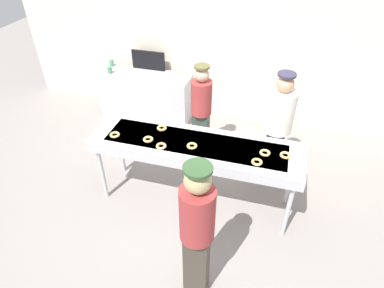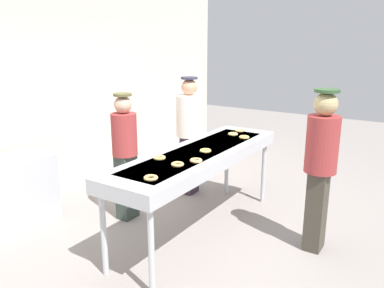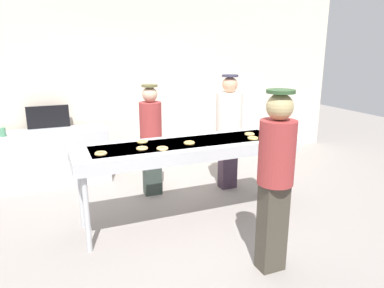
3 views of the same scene
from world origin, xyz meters
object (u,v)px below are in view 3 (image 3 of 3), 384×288
at_px(glazed_donut_1, 142,148).
at_px(worker_assistant, 229,124).
at_px(paper_cup_0, 3,132).
at_px(worker_baker, 151,135).
at_px(glazed_donut_7, 189,143).
at_px(glazed_donut_2, 250,134).
at_px(fryer_conveyor, 188,149).
at_px(customer_waiting, 276,172).
at_px(glazed_donut_3, 142,142).
at_px(glazed_donut_5, 253,138).
at_px(glazed_donut_0, 162,148).
at_px(menu_display, 48,117).
at_px(glazed_donut_6, 101,154).
at_px(glazed_donut_4, 264,132).
at_px(prep_counter, 53,158).

relative_size(glazed_donut_1, worker_assistant, 0.08).
bearing_deg(paper_cup_0, worker_baker, -23.57).
bearing_deg(glazed_donut_1, glazed_donut_7, 2.06).
xyz_separation_m(glazed_donut_1, worker_baker, (0.40, 1.06, -0.13)).
bearing_deg(glazed_donut_2, fryer_conveyor, -179.39).
xyz_separation_m(glazed_donut_7, customer_waiting, (0.37, -1.14, -0.03)).
height_order(glazed_donut_3, glazed_donut_5, same).
relative_size(glazed_donut_5, customer_waiting, 0.07).
relative_size(glazed_donut_0, menu_display, 0.21).
xyz_separation_m(worker_baker, menu_display, (-1.30, 1.19, 0.15)).
bearing_deg(worker_assistant, paper_cup_0, -2.25).
bearing_deg(worker_assistant, glazed_donut_1, 46.24).
xyz_separation_m(glazed_donut_0, glazed_donut_6, (-0.64, 0.06, 0.00)).
distance_m(glazed_donut_4, customer_waiting, 1.46).
relative_size(glazed_donut_2, customer_waiting, 0.07).
bearing_deg(glazed_donut_4, glazed_donut_0, -171.01).
bearing_deg(menu_display, prep_counter, -90.00).
bearing_deg(glazed_donut_2, menu_display, 137.42).
distance_m(glazed_donut_5, worker_assistant, 0.95).
height_order(fryer_conveyor, prep_counter, fryer_conveyor).
xyz_separation_m(glazed_donut_5, worker_assistant, (0.17, 0.93, -0.02)).
distance_m(glazed_donut_2, glazed_donut_4, 0.23).
bearing_deg(glazed_donut_5, paper_cup_0, 145.47).
bearing_deg(prep_counter, paper_cup_0, -168.65).
bearing_deg(glazed_donut_6, glazed_donut_4, 4.59).
xyz_separation_m(glazed_donut_2, worker_assistant, (0.10, 0.74, -0.02)).
relative_size(fryer_conveyor, glazed_donut_4, 20.62).
distance_m(glazed_donut_7, worker_baker, 1.06).
bearing_deg(glazed_donut_1, customer_waiting, -50.36).
bearing_deg(fryer_conveyor, worker_assistant, 38.50).
xyz_separation_m(prep_counter, paper_cup_0, (-0.61, -0.12, 0.48)).
bearing_deg(worker_baker, customer_waiting, 94.96).
height_order(glazed_donut_1, paper_cup_0, glazed_donut_1).
height_order(fryer_conveyor, glazed_donut_5, glazed_donut_5).
relative_size(glazed_donut_3, prep_counter, 0.08).
xyz_separation_m(glazed_donut_5, worker_baker, (-0.94, 1.13, -0.13)).
bearing_deg(glazed_donut_4, customer_waiting, -119.52).
relative_size(glazed_donut_1, menu_display, 0.21).
bearing_deg(glazed_donut_1, glazed_donut_4, 4.99).
xyz_separation_m(glazed_donut_1, glazed_donut_2, (1.42, 0.12, 0.00)).
bearing_deg(paper_cup_0, prep_counter, 11.35).
bearing_deg(fryer_conveyor, glazed_donut_4, 1.56).
bearing_deg(worker_assistant, glazed_donut_6, 40.97).
bearing_deg(glazed_donut_2, glazed_donut_7, -173.11).
bearing_deg(glazed_donut_3, menu_display, 116.36).
height_order(glazed_donut_3, worker_baker, worker_baker).
bearing_deg(worker_assistant, glazed_donut_7, 57.90).
height_order(fryer_conveyor, glazed_donut_6, glazed_donut_6).
bearing_deg(worker_baker, glazed_donut_2, 128.58).
bearing_deg(worker_baker, fryer_conveyor, 91.67).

